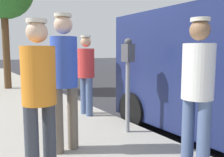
% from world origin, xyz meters
% --- Properties ---
extents(ground_plane, '(80.00, 80.00, 0.00)m').
position_xyz_m(ground_plane, '(0.00, 0.00, 0.00)').
color(ground_plane, '#2D2D33').
extents(parking_meter_near, '(0.14, 0.18, 1.52)m').
position_xyz_m(parking_meter_near, '(1.35, 0.70, 1.18)').
color(parking_meter_near, gray).
rests_on(parking_meter_near, sidewalk_slab).
extents(pedestrian_in_orange, '(0.34, 0.34, 1.63)m').
position_xyz_m(pedestrian_in_orange, '(2.93, 1.34, 1.08)').
color(pedestrian_in_orange, '#383D47').
rests_on(pedestrian_in_orange, sidewalk_slab).
extents(pedestrian_in_red, '(0.34, 0.36, 1.63)m').
position_xyz_m(pedestrian_in_red, '(1.44, -0.61, 1.08)').
color(pedestrian_in_red, '#4C608C').
rests_on(pedestrian_in_red, sidewalk_slab).
extents(pedestrian_in_white, '(0.34, 0.36, 1.66)m').
position_xyz_m(pedestrian_in_white, '(1.43, 2.08, 1.10)').
color(pedestrian_in_white, '#4C608C').
rests_on(pedestrian_in_white, sidewalk_slab).
extents(pedestrian_in_blue, '(0.36, 0.34, 1.78)m').
position_xyz_m(pedestrian_in_blue, '(2.47, 0.84, 1.18)').
color(pedestrian_in_blue, '#726656').
rests_on(pedestrian_in_blue, sidewalk_slab).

